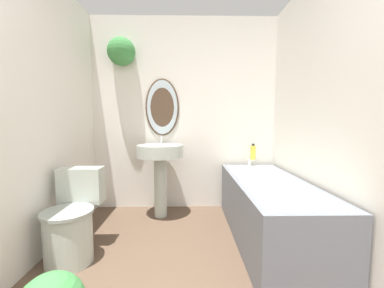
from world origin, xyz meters
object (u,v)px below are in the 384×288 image
(pedestal_sink, at_px, (160,161))
(shampoo_bottle, at_px, (253,152))
(bathtub, at_px, (269,209))
(toilet, at_px, (72,222))

(pedestal_sink, bearing_deg, shampoo_bottle, 8.72)
(pedestal_sink, relative_size, bathtub, 0.58)
(bathtub, height_order, shampoo_bottle, shampoo_bottle)
(pedestal_sink, height_order, bathtub, pedestal_sink)
(bathtub, bearing_deg, pedestal_sink, 152.41)
(pedestal_sink, bearing_deg, bathtub, -27.59)
(shampoo_bottle, bearing_deg, pedestal_sink, -171.28)
(toilet, distance_m, pedestal_sink, 1.11)
(pedestal_sink, xyz_separation_m, bathtub, (1.08, -0.56, -0.36))
(shampoo_bottle, bearing_deg, bathtub, -93.58)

